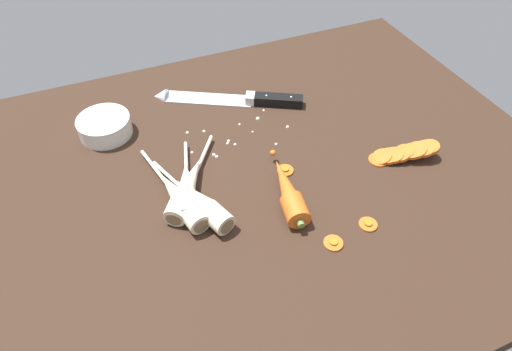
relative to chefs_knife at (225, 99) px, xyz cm
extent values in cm
cube|color=#332116|center=(-3.30, -24.30, -2.65)|extent=(120.00, 90.00, 4.00)
cube|color=silver|center=(-3.70, 2.02, -0.40)|extent=(19.66, 13.44, 0.50)
cone|color=silver|center=(-13.53, 7.38, -0.40)|extent=(4.53, 4.91, 3.96)
cube|color=silver|center=(5.08, -2.77, 0.45)|extent=(3.16, 3.54, 2.20)
cube|color=black|center=(10.79, -5.89, 0.45)|extent=(11.00, 7.73, 2.20)
sphere|color=silver|center=(8.33, -4.54, 1.55)|extent=(0.50, 0.50, 0.50)
sphere|color=silver|center=(13.24, -7.23, 1.55)|extent=(0.50, 0.50, 0.50)
cylinder|color=#D6601E|center=(-0.41, -37.09, 1.45)|extent=(4.98, 5.85, 4.20)
cone|color=#D6601E|center=(0.59, -30.86, 1.45)|extent=(5.93, 13.09, 3.99)
sphere|color=#D6601E|center=(1.94, -22.38, 1.45)|extent=(1.20, 1.20, 1.20)
cylinder|color=#5B7F3D|center=(-0.91, -40.28, 1.45)|extent=(1.34, 1.18, 1.20)
cylinder|color=beige|center=(-17.18, -31.42, 1.35)|extent=(5.10, 6.29, 4.00)
cone|color=beige|center=(-18.84, -23.87, 1.35)|extent=(5.84, 10.48, 3.80)
cylinder|color=beige|center=(-20.54, -16.14, 0.45)|extent=(2.98, 10.60, 0.70)
cylinder|color=#7A6647|center=(-16.58, -34.14, 1.35)|extent=(2.80, 0.89, 2.80)
cylinder|color=beige|center=(-18.99, -28.75, 1.35)|extent=(6.37, 6.73, 4.00)
cone|color=beige|center=(-14.71, -22.57, 1.35)|extent=(8.60, 10.08, 3.80)
cylinder|color=beige|center=(-10.33, -16.23, 0.45)|extent=(6.50, 8.97, 0.70)
cylinder|color=#7A6647|center=(-20.53, -30.98, 1.35)|extent=(2.47, 1.84, 2.80)
cylinder|color=beige|center=(-13.51, -33.46, 1.35)|extent=(5.55, 6.27, 4.00)
cone|color=beige|center=(-15.99, -26.66, 1.35)|extent=(6.75, 10.01, 3.80)
cylinder|color=beige|center=(-18.54, -19.69, 0.45)|extent=(4.10, 9.66, 0.70)
cylinder|color=#7A6647|center=(-12.61, -35.91, 1.35)|extent=(2.73, 1.24, 2.80)
cylinder|color=beige|center=(-17.53, -28.90, 1.35)|extent=(5.09, 5.58, 4.00)
cone|color=beige|center=(-15.82, -22.61, 1.35)|extent=(5.85, 9.05, 3.80)
cylinder|color=beige|center=(-14.08, -16.16, 0.45)|extent=(3.04, 8.90, 0.70)
cylinder|color=#7A6647|center=(-18.14, -31.17, 1.35)|extent=(2.78, 1.02, 2.80)
cylinder|color=#D6601E|center=(21.45, -30.51, -0.30)|extent=(3.91, 3.91, 0.70)
cylinder|color=#D6601E|center=(22.26, -30.44, -0.06)|extent=(4.14, 4.06, 2.65)
cylinder|color=#D6601E|center=(23.44, -30.95, 0.19)|extent=(4.23, 4.15, 2.12)
cylinder|color=#D6601E|center=(24.31, -31.33, 0.43)|extent=(4.12, 4.04, 2.43)
cylinder|color=#D6601E|center=(25.61, -31.82, 0.68)|extent=(3.97, 3.88, 2.21)
cylinder|color=#D6601E|center=(26.56, -31.69, 0.92)|extent=(3.87, 3.79, 1.91)
cylinder|color=#D6601E|center=(27.80, -32.34, 1.17)|extent=(4.23, 4.15, 2.12)
cylinder|color=#D6601E|center=(28.62, -32.58, 1.41)|extent=(4.22, 4.15, 2.71)
cylinder|color=#D6601E|center=(30.08, -33.04, 1.66)|extent=(4.27, 4.19, 2.37)
cylinder|color=#D6601E|center=(31.10, -33.23, 1.90)|extent=(3.93, 3.85, 1.87)
cylinder|color=#D6601E|center=(10.66, -43.62, -0.30)|extent=(3.24, 3.24, 0.70)
cylinder|color=orange|center=(10.66, -43.62, -0.03)|extent=(1.36, 1.36, 0.16)
cylinder|color=#D6601E|center=(3.10, -44.75, -0.30)|extent=(3.33, 3.33, 0.70)
cylinder|color=orange|center=(3.10, -44.75, -0.03)|extent=(1.40, 1.40, 0.16)
cylinder|color=#D6601E|center=(3.01, -26.03, -0.30)|extent=(3.23, 3.23, 0.70)
cylinder|color=orange|center=(3.01, -26.03, -0.03)|extent=(1.36, 1.36, 0.16)
cylinder|color=white|center=(-27.29, -1.21, 1.35)|extent=(11.00, 11.00, 4.00)
cylinder|color=#BCBCB8|center=(-27.29, -1.21, 1.83)|extent=(8.80, 8.80, 2.80)
sphere|color=silver|center=(6.74, -6.77, -0.37)|extent=(0.57, 0.57, 0.57)
sphere|color=silver|center=(-4.18, -13.48, -0.33)|extent=(0.65, 0.65, 0.65)
sphere|color=silver|center=(-12.29, -13.95, -0.34)|extent=(0.62, 0.62, 0.62)
sphere|color=silver|center=(-11.39, -7.62, -0.30)|extent=(0.71, 0.71, 0.71)
sphere|color=silver|center=(-0.08, -9.25, -0.35)|extent=(0.60, 0.60, 0.60)
sphere|color=silver|center=(-8.04, -17.06, -0.32)|extent=(0.67, 0.67, 0.67)
sphere|color=silver|center=(4.37, -8.98, -0.22)|extent=(0.87, 0.87, 0.87)
sphere|color=silver|center=(-7.97, -8.51, -0.31)|extent=(0.67, 0.67, 0.67)
sphere|color=silver|center=(1.58, -12.68, -0.42)|extent=(0.47, 0.47, 0.47)
sphere|color=silver|center=(4.61, -18.21, -0.33)|extent=(0.63, 0.63, 0.63)
sphere|color=silver|center=(-8.39, -16.31, -0.28)|extent=(0.74, 0.74, 0.74)
sphere|color=silver|center=(-3.71, -15.01, -0.33)|extent=(0.64, 0.64, 0.64)
sphere|color=silver|center=(9.19, -14.09, -0.30)|extent=(0.71, 0.71, 0.71)
sphere|color=silver|center=(-4.61, -14.13, -0.35)|extent=(0.60, 0.60, 0.60)
camera|label=1|loc=(-25.70, -80.04, 60.86)|focal=31.09mm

